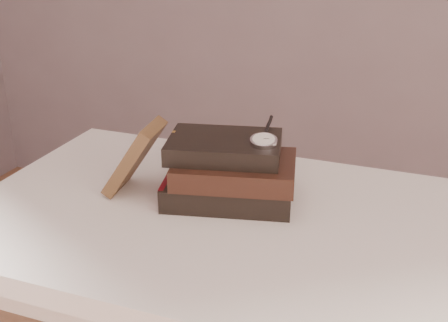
% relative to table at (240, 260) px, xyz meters
% --- Properties ---
extents(table, '(1.00, 0.60, 0.75)m').
position_rel_table_xyz_m(table, '(0.00, 0.00, 0.00)').
color(table, white).
rests_on(table, ground).
extents(book_stack, '(0.27, 0.21, 0.12)m').
position_rel_table_xyz_m(book_stack, '(-0.04, 0.06, 0.15)').
color(book_stack, black).
rests_on(book_stack, table).
extents(journal, '(0.12, 0.11, 0.14)m').
position_rel_table_xyz_m(journal, '(-0.22, 0.03, 0.16)').
color(journal, '#432B19').
rests_on(journal, table).
extents(pocket_watch, '(0.06, 0.15, 0.02)m').
position_rel_table_xyz_m(pocket_watch, '(0.02, 0.07, 0.22)').
color(pocket_watch, silver).
rests_on(pocket_watch, book_stack).
extents(eyeglasses, '(0.12, 0.13, 0.05)m').
position_rel_table_xyz_m(eyeglasses, '(-0.14, 0.12, 0.16)').
color(eyeglasses, silver).
rests_on(eyeglasses, book_stack).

